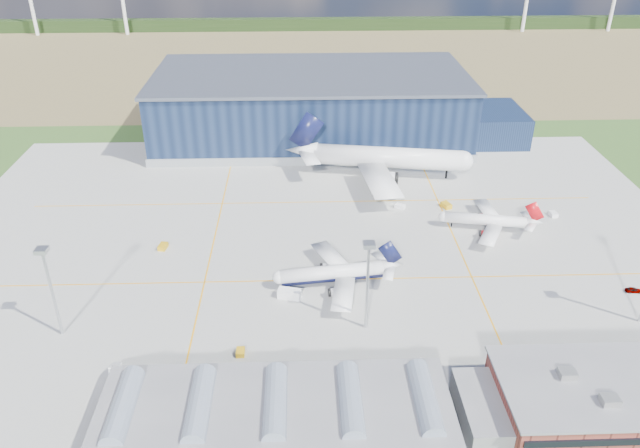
{
  "coord_description": "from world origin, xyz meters",
  "views": [
    {
      "loc": [
        -4.64,
        -145.26,
        91.54
      ],
      "look_at": [
        0.62,
        6.56,
        7.58
      ],
      "focal_mm": 35.0,
      "sensor_mm": 36.0,
      "label": 1
    }
  ],
  "objects_px": {
    "light_mast_center": "(368,272)",
    "gse_tug_a": "(163,247)",
    "gse_van_a": "(289,294)",
    "gse_cart_a": "(553,214)",
    "car_b": "(302,381)",
    "gse_van_c": "(414,369)",
    "ops_building": "(618,401)",
    "airstair": "(116,375)",
    "hangar": "(318,108)",
    "light_mast_west": "(49,278)",
    "airliner_navy": "(332,266)",
    "airliner_widebody": "(389,147)",
    "gse_cart_b": "(400,206)",
    "gse_tug_c": "(446,205)",
    "gse_tug_b": "(240,352)",
    "car_a": "(634,290)",
    "airliner_red": "(486,215)"
  },
  "relations": [
    {
      "from": "ops_building",
      "to": "gse_cart_a",
      "type": "distance_m",
      "value": 85.1
    },
    {
      "from": "car_a",
      "to": "gse_cart_b",
      "type": "bearing_deg",
      "value": 51.57
    },
    {
      "from": "light_mast_center",
      "to": "car_b",
      "type": "relative_size",
      "value": 5.71
    },
    {
      "from": "light_mast_west",
      "to": "gse_van_c",
      "type": "height_order",
      "value": "light_mast_west"
    },
    {
      "from": "hangar",
      "to": "gse_cart_b",
      "type": "relative_size",
      "value": 48.74
    },
    {
      "from": "ops_building",
      "to": "airliner_navy",
      "type": "relative_size",
      "value": 1.34
    },
    {
      "from": "gse_tug_c",
      "to": "gse_tug_a",
      "type": "bearing_deg",
      "value": 172.85
    },
    {
      "from": "gse_van_a",
      "to": "gse_tug_c",
      "type": "xyz_separation_m",
      "value": [
        49.56,
        47.41,
        -0.45
      ]
    },
    {
      "from": "gse_tug_b",
      "to": "car_b",
      "type": "distance_m",
      "value": 16.54
    },
    {
      "from": "car_b",
      "to": "airliner_red",
      "type": "bearing_deg",
      "value": -61.21
    },
    {
      "from": "light_mast_center",
      "to": "gse_cart_a",
      "type": "height_order",
      "value": "light_mast_center"
    },
    {
      "from": "airliner_red",
      "to": "gse_cart_b",
      "type": "relative_size",
      "value": 10.34
    },
    {
      "from": "ops_building",
      "to": "hangar",
      "type": "bearing_deg",
      "value": 108.63
    },
    {
      "from": "airliner_navy",
      "to": "hangar",
      "type": "bearing_deg",
      "value": -97.33
    },
    {
      "from": "car_b",
      "to": "gse_van_c",
      "type": "bearing_deg",
      "value": -105.35
    },
    {
      "from": "airliner_widebody",
      "to": "gse_van_c",
      "type": "bearing_deg",
      "value": -84.72
    },
    {
      "from": "hangar",
      "to": "gse_van_c",
      "type": "bearing_deg",
      "value": -83.61
    },
    {
      "from": "gse_cart_b",
      "to": "gse_van_a",
      "type": "bearing_deg",
      "value": 177.06
    },
    {
      "from": "hangar",
      "to": "light_mast_west",
      "type": "xyz_separation_m",
      "value": [
        -62.81,
        -124.8,
        3.82
      ]
    },
    {
      "from": "light_mast_center",
      "to": "car_b",
      "type": "xyz_separation_m",
      "value": [
        -14.91,
        -18.0,
        -14.77
      ]
    },
    {
      "from": "gse_van_a",
      "to": "gse_tug_c",
      "type": "bearing_deg",
      "value": -31.74
    },
    {
      "from": "airstair",
      "to": "light_mast_west",
      "type": "bearing_deg",
      "value": 128.61
    },
    {
      "from": "gse_tug_a",
      "to": "gse_tug_c",
      "type": "xyz_separation_m",
      "value": [
        85.53,
        22.42,
        0.08
      ]
    },
    {
      "from": "light_mast_west",
      "to": "car_a",
      "type": "xyz_separation_m",
      "value": [
        139.23,
        11.73,
        -14.76
      ]
    },
    {
      "from": "hangar",
      "to": "light_mast_west",
      "type": "relative_size",
      "value": 6.3
    },
    {
      "from": "hangar",
      "to": "ops_building",
      "type": "bearing_deg",
      "value": -71.37
    },
    {
      "from": "ops_building",
      "to": "airstair",
      "type": "distance_m",
      "value": 99.55
    },
    {
      "from": "airliner_navy",
      "to": "gse_cart_a",
      "type": "distance_m",
      "value": 78.95
    },
    {
      "from": "airstair",
      "to": "hangar",
      "type": "bearing_deg",
      "value": 64.52
    },
    {
      "from": "gse_van_a",
      "to": "gse_cart_a",
      "type": "bearing_deg",
      "value": -49.03
    },
    {
      "from": "light_mast_center",
      "to": "airliner_widebody",
      "type": "height_order",
      "value": "light_mast_center"
    },
    {
      "from": "airliner_navy",
      "to": "gse_tug_c",
      "type": "relative_size",
      "value": 9.59
    },
    {
      "from": "hangar",
      "to": "airstair",
      "type": "relative_size",
      "value": 30.24
    },
    {
      "from": "light_mast_center",
      "to": "airstair",
      "type": "relative_size",
      "value": 4.8
    },
    {
      "from": "airliner_red",
      "to": "airliner_widebody",
      "type": "xyz_separation_m",
      "value": [
        -24.03,
        39.72,
        5.68
      ]
    },
    {
      "from": "airstair",
      "to": "car_b",
      "type": "distance_m",
      "value": 38.65
    },
    {
      "from": "hangar",
      "to": "light_mast_center",
      "type": "relative_size",
      "value": 6.3
    },
    {
      "from": "light_mast_center",
      "to": "gse_tug_a",
      "type": "xyz_separation_m",
      "value": [
        -53.85,
        37.31,
        -14.73
      ]
    },
    {
      "from": "gse_van_a",
      "to": "gse_tug_c",
      "type": "relative_size",
      "value": 1.58
    },
    {
      "from": "airliner_red",
      "to": "gse_van_a",
      "type": "relative_size",
      "value": 5.43
    },
    {
      "from": "light_mast_west",
      "to": "gse_tug_b",
      "type": "relative_size",
      "value": 8.44
    },
    {
      "from": "hangar",
      "to": "airliner_red",
      "type": "height_order",
      "value": "hangar"
    },
    {
      "from": "hangar",
      "to": "gse_tug_b",
      "type": "xyz_separation_m",
      "value": [
        -21.28,
        -133.32,
        -11.03
      ]
    },
    {
      "from": "light_mast_west",
      "to": "airliner_widebody",
      "type": "distance_m",
      "value": 121.04
    },
    {
      "from": "gse_tug_b",
      "to": "gse_cart_b",
      "type": "bearing_deg",
      "value": 55.75
    },
    {
      "from": "gse_cart_a",
      "to": "gse_van_c",
      "type": "relative_size",
      "value": 0.58
    },
    {
      "from": "light_mast_center",
      "to": "car_a",
      "type": "height_order",
      "value": "light_mast_center"
    },
    {
      "from": "gse_cart_a",
      "to": "gse_tug_a",
      "type": "bearing_deg",
      "value": -177.68
    },
    {
      "from": "ops_building",
      "to": "car_b",
      "type": "relative_size",
      "value": 11.43
    },
    {
      "from": "airstair",
      "to": "gse_cart_a",
      "type": "bearing_deg",
      "value": 23.17
    }
  ]
}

